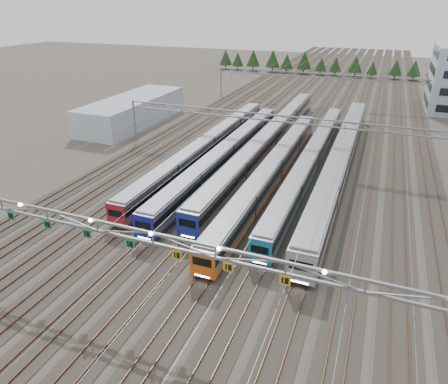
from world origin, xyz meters
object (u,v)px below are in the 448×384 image
(train_e, at_px, (311,159))
(west_shed, at_px, (133,110))
(gantry_near, at_px, (152,241))
(train_a, at_px, (208,146))
(gantry_mid, at_px, (276,124))
(train_d, at_px, (273,169))
(gantry_far, at_px, (320,79))
(train_c, at_px, (269,139))
(train_b, at_px, (226,154))
(train_f, at_px, (341,157))

(train_e, bearing_deg, west_shed, 162.53)
(west_shed, bearing_deg, gantry_near, -55.15)
(train_a, distance_m, gantry_mid, 12.47)
(gantry_near, relative_size, west_shed, 1.88)
(train_d, bearing_deg, gantry_far, 92.38)
(train_c, relative_size, train_d, 1.28)
(train_a, distance_m, train_b, 5.20)
(train_b, distance_m, west_shed, 33.32)
(gantry_far, bearing_deg, train_a, -103.16)
(train_d, height_order, train_e, train_d)
(train_a, relative_size, train_e, 0.94)
(train_d, height_order, train_f, train_f)
(train_a, distance_m, gantry_near, 39.00)
(train_c, xyz_separation_m, west_shed, (-33.34, 6.70, 0.71))
(gantry_near, bearing_deg, train_e, 79.79)
(train_b, relative_size, gantry_near, 0.92)
(train_b, distance_m, gantry_mid, 9.87)
(train_a, relative_size, train_b, 1.05)
(train_f, relative_size, gantry_far, 1.14)
(train_e, height_order, gantry_mid, gantry_mid)
(train_f, relative_size, gantry_near, 1.14)
(train_b, height_order, gantry_near, gantry_near)
(train_f, bearing_deg, train_e, -160.08)
(train_a, distance_m, train_c, 11.62)
(train_b, height_order, train_d, train_d)
(west_shed, bearing_deg, gantry_far, 43.74)
(train_d, xyz_separation_m, gantry_near, (-2.30, -30.90, 5.06))
(gantry_far, xyz_separation_m, west_shed, (-35.59, -34.07, -3.59))
(gantry_mid, bearing_deg, train_b, -139.71)
(train_a, height_order, train_d, train_d)
(train_f, bearing_deg, gantry_mid, 176.13)
(train_a, distance_m, train_d, 14.81)
(train_b, xyz_separation_m, gantry_far, (6.75, 50.72, 4.37))
(train_a, xyz_separation_m, train_b, (4.50, -2.61, 0.02))
(train_c, bearing_deg, train_b, -114.32)
(train_a, distance_m, west_shed, 28.12)
(train_a, distance_m, train_e, 18.01)
(train_b, bearing_deg, train_e, 13.86)
(train_a, height_order, gantry_near, gantry_near)
(train_a, bearing_deg, west_shed, 150.01)
(gantry_near, bearing_deg, train_f, 73.98)
(train_b, distance_m, train_d, 9.65)
(gantry_far, bearing_deg, train_f, -76.19)
(train_d, relative_size, gantry_far, 0.93)
(train_c, xyz_separation_m, train_d, (4.50, -13.45, -0.06))
(train_e, relative_size, west_shed, 1.92)
(train_b, height_order, train_f, train_f)
(gantry_near, xyz_separation_m, gantry_far, (0.05, 85.12, -0.70))
(gantry_near, relative_size, gantry_mid, 1.00)
(gantry_mid, bearing_deg, train_f, -3.87)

